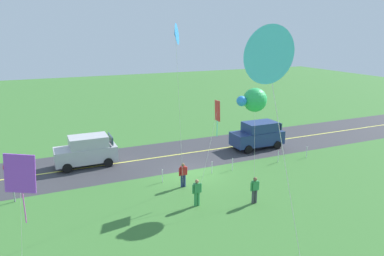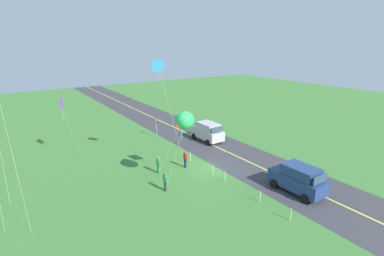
# 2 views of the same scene
# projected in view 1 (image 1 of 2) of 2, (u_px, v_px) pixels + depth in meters

# --- Properties ---
(ground_plane) EXTENTS (120.00, 120.00, 0.10)m
(ground_plane) POSITION_uv_depth(u_px,v_px,m) (192.00, 173.00, 25.38)
(ground_plane) COLOR #3D7533
(asphalt_road) EXTENTS (120.00, 7.00, 0.00)m
(asphalt_road) POSITION_uv_depth(u_px,v_px,m) (172.00, 155.00, 28.90)
(asphalt_road) COLOR #38383D
(asphalt_road) RESTS_ON ground
(road_centre_stripe) EXTENTS (120.00, 0.16, 0.00)m
(road_centre_stripe) POSITION_uv_depth(u_px,v_px,m) (172.00, 155.00, 28.90)
(road_centre_stripe) COLOR #E5E04C
(road_centre_stripe) RESTS_ON asphalt_road
(car_suv_foreground) EXTENTS (4.40, 2.12, 2.24)m
(car_suv_foreground) POSITION_uv_depth(u_px,v_px,m) (87.00, 151.00, 26.47)
(car_suv_foreground) COLOR #B7B7BC
(car_suv_foreground) RESTS_ON ground
(car_parked_west_near) EXTENTS (4.40, 2.12, 2.24)m
(car_parked_west_near) POSITION_uv_depth(u_px,v_px,m) (258.00, 135.00, 30.50)
(car_parked_west_near) COLOR navy
(car_parked_west_near) RESTS_ON ground
(stop_sign) EXTENTS (0.76, 0.08, 2.56)m
(stop_sign) POSITION_uv_depth(u_px,v_px,m) (11.00, 173.00, 20.58)
(stop_sign) COLOR gray
(stop_sign) RESTS_ON ground
(person_adult_near) EXTENTS (0.58, 0.22, 1.60)m
(person_adult_near) POSITION_uv_depth(u_px,v_px,m) (197.00, 192.00, 20.37)
(person_adult_near) COLOR #338C4C
(person_adult_near) RESTS_ON ground
(person_adult_companion) EXTENTS (0.58, 0.22, 1.60)m
(person_adult_companion) POSITION_uv_depth(u_px,v_px,m) (183.00, 174.00, 22.87)
(person_adult_companion) COLOR navy
(person_adult_companion) RESTS_ON ground
(person_child_watcher) EXTENTS (0.58, 0.22, 1.60)m
(person_child_watcher) POSITION_uv_depth(u_px,v_px,m) (255.00, 189.00, 20.69)
(person_child_watcher) COLOR #3F3F47
(person_child_watcher) RESTS_ON ground
(kite_red_low) EXTENTS (2.04, 1.85, 5.76)m
(kite_red_low) POSITION_uv_depth(u_px,v_px,m) (217.00, 112.00, 21.20)
(kite_red_low) COLOR silver
(kite_red_low) RESTS_ON ground
(kite_blue_mid) EXTENTS (1.57, 2.50, 10.05)m
(kite_blue_mid) POSITION_uv_depth(u_px,v_px,m) (176.00, 35.00, 18.47)
(kite_blue_mid) COLOR silver
(kite_blue_mid) RESTS_ON ground
(kite_yellow_high) EXTENTS (1.90, 2.16, 6.47)m
(kite_yellow_high) POSITION_uv_depth(u_px,v_px,m) (254.00, 100.00, 20.94)
(kite_yellow_high) COLOR silver
(kite_yellow_high) RESTS_ON ground
(kite_pink_drift) EXTENTS (2.94, 0.28, 9.80)m
(kite_pink_drift) POSITION_uv_depth(u_px,v_px,m) (268.00, 56.00, 6.65)
(kite_pink_drift) COLOR silver
(kite_pink_drift) RESTS_ON ground
(kite_orange_near) EXTENTS (1.02, 1.46, 6.24)m
(kite_orange_near) POSITION_uv_depth(u_px,v_px,m) (20.00, 177.00, 10.58)
(kite_orange_near) COLOR silver
(kite_orange_near) RESTS_ON ground
(fence_post_0) EXTENTS (0.05, 0.05, 0.90)m
(fence_post_0) POSITION_uv_depth(u_px,v_px,m) (307.00, 152.00, 28.35)
(fence_post_0) COLOR silver
(fence_post_0) RESTS_ON ground
(fence_post_1) EXTENTS (0.05, 0.05, 0.90)m
(fence_post_1) POSITION_uv_depth(u_px,v_px,m) (278.00, 157.00, 27.29)
(fence_post_1) COLOR silver
(fence_post_1) RESTS_ON ground
(fence_post_2) EXTENTS (0.05, 0.05, 0.90)m
(fence_post_2) POSITION_uv_depth(u_px,v_px,m) (232.00, 164.00, 25.73)
(fence_post_2) COLOR silver
(fence_post_2) RESTS_ON ground
(fence_post_3) EXTENTS (0.05, 0.05, 0.90)m
(fence_post_3) POSITION_uv_depth(u_px,v_px,m) (212.00, 168.00, 25.09)
(fence_post_3) COLOR silver
(fence_post_3) RESTS_ON ground
(fence_post_4) EXTENTS (0.05, 0.05, 0.90)m
(fence_post_4) POSITION_uv_depth(u_px,v_px,m) (162.00, 176.00, 23.67)
(fence_post_4) COLOR silver
(fence_post_4) RESTS_ON ground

